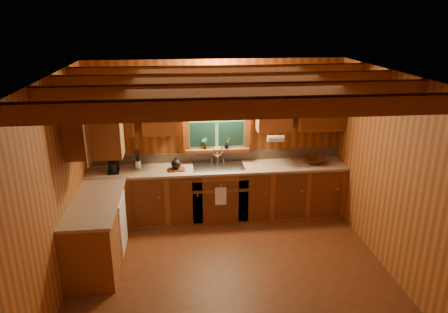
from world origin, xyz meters
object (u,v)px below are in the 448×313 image
at_px(sink, 219,169).
at_px(cutting_board, 176,169).
at_px(coffee_maker, 113,163).
at_px(wicker_basket, 314,160).

relative_size(sink, cutting_board, 3.15).
distance_m(sink, cutting_board, 0.70).
bearing_deg(cutting_board, sink, 0.84).
bearing_deg(cutting_board, coffee_maker, 171.99).
bearing_deg(wicker_basket, coffee_maker, -178.90).
bearing_deg(coffee_maker, sink, -2.36).
bearing_deg(coffee_maker, wicker_basket, -3.42).
bearing_deg(sink, cutting_board, -172.66).
distance_m(sink, coffee_maker, 1.68).
height_order(cutting_board, wicker_basket, wicker_basket).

